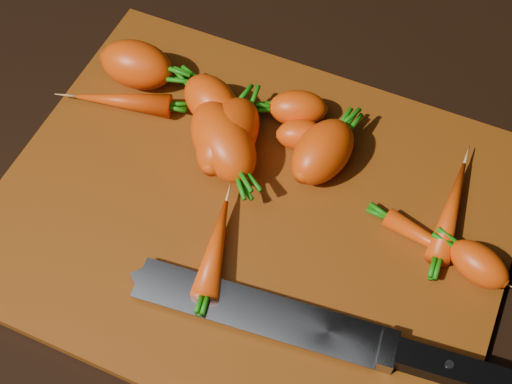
% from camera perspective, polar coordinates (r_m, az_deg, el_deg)
% --- Properties ---
extents(ground, '(2.00, 2.00, 0.01)m').
position_cam_1_polar(ground, '(0.72, -0.32, -2.10)').
color(ground, black).
extents(cutting_board, '(0.50, 0.40, 0.01)m').
position_cam_1_polar(cutting_board, '(0.71, -0.32, -1.65)').
color(cutting_board, '#6B310A').
rests_on(cutting_board, ground).
extents(carrot_0, '(0.09, 0.06, 0.05)m').
position_cam_1_polar(carrot_0, '(0.80, -9.52, 10.01)').
color(carrot_0, '#EB4103').
rests_on(carrot_0, cutting_board).
extents(carrot_1, '(0.09, 0.07, 0.05)m').
position_cam_1_polar(carrot_1, '(0.76, -3.60, 7.28)').
color(carrot_1, '#EB4103').
rests_on(carrot_1, cutting_board).
extents(carrot_2, '(0.11, 0.11, 0.06)m').
position_cam_1_polar(carrot_2, '(0.72, -2.65, 4.07)').
color(carrot_2, '#EB4103').
rests_on(carrot_2, cutting_board).
extents(carrot_3, '(0.06, 0.10, 0.06)m').
position_cam_1_polar(carrot_3, '(0.73, -2.24, 4.48)').
color(carrot_3, '#EB4103').
rests_on(carrot_3, cutting_board).
extents(carrot_4, '(0.07, 0.06, 0.04)m').
position_cam_1_polar(carrot_4, '(0.76, 3.36, 6.70)').
color(carrot_4, '#EB4103').
rests_on(carrot_4, cutting_board).
extents(carrot_5, '(0.06, 0.05, 0.03)m').
position_cam_1_polar(carrot_5, '(0.74, 3.58, 4.59)').
color(carrot_5, '#EB4103').
rests_on(carrot_5, cutting_board).
extents(carrot_6, '(0.07, 0.05, 0.04)m').
position_cam_1_polar(carrot_6, '(0.69, 17.40, -5.53)').
color(carrot_6, '#EB4103').
rests_on(carrot_6, cutting_board).
extents(carrot_7, '(0.03, 0.12, 0.02)m').
position_cam_1_polar(carrot_7, '(0.72, 15.34, -1.39)').
color(carrot_7, '#EB4103').
rests_on(carrot_7, cutting_board).
extents(carrot_8, '(0.11, 0.04, 0.02)m').
position_cam_1_polar(carrot_8, '(0.70, 14.41, -4.20)').
color(carrot_8, '#EB4103').
rests_on(carrot_8, cutting_board).
extents(carrot_9, '(0.05, 0.11, 0.03)m').
position_cam_1_polar(carrot_9, '(0.67, -3.25, -4.45)').
color(carrot_9, '#EB4103').
rests_on(carrot_9, cutting_board).
extents(carrot_10, '(0.07, 0.09, 0.05)m').
position_cam_1_polar(carrot_10, '(0.72, 5.35, 3.23)').
color(carrot_10, '#EB4103').
rests_on(carrot_10, cutting_board).
extents(carrot_11, '(0.11, 0.05, 0.03)m').
position_cam_1_polar(carrot_11, '(0.79, -10.57, 7.15)').
color(carrot_11, '#EB4103').
rests_on(carrot_11, cutting_board).
extents(knife, '(0.37, 0.07, 0.02)m').
position_cam_1_polar(knife, '(0.65, 1.93, -10.08)').
color(knife, gray).
rests_on(knife, cutting_board).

